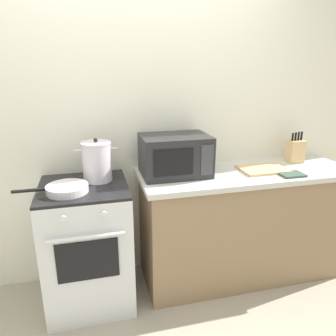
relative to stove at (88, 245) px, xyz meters
The scene contains 10 objects.
back_wall 1.09m from the stove, 29.72° to the left, with size 4.40×0.10×2.50m, color silver.
lower_cabinet_right 1.25m from the stove, ahead, with size 1.64×0.56×0.88m, color #8C7051.
countertop_right 1.33m from the stove, ahead, with size 1.70×0.60×0.04m, color beige.
stove is the anchor object (origin of this frame).
stock_pot 0.62m from the stove, 39.29° to the left, with size 0.29×0.21×0.31m.
frying_pan 0.51m from the stove, 135.47° to the right, with size 0.47×0.27×0.05m.
microwave 0.91m from the stove, ahead, with size 0.50×0.37×0.30m.
cutting_board 1.45m from the stove, ahead, with size 0.36×0.26×0.02m, color tan.
knife_block 1.84m from the stove, ahead, with size 0.13×0.10×0.26m.
oven_mitt 1.60m from the stove, ahead, with size 0.18×0.14×0.02m, color #384C42.
Camera 1 is at (-0.29, -1.54, 1.70)m, focal length 34.27 mm.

